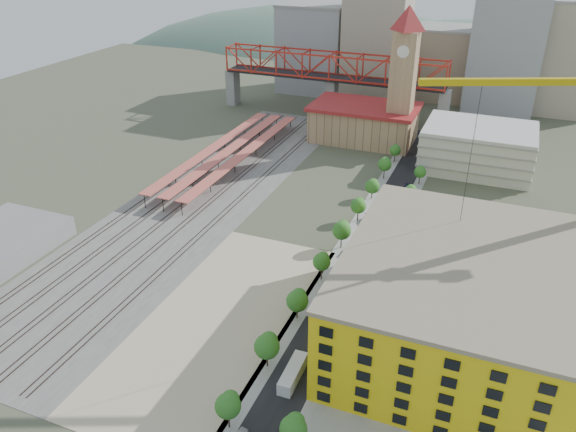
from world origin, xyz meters
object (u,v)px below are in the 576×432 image
at_px(site_trailer_b, 329,308).
at_px(site_trailer_d, 350,270).
at_px(construction_building, 466,302).
at_px(site_trailer_a, 293,373).
at_px(clock_tower, 404,66).
at_px(site_trailer_c, 342,285).

relative_size(site_trailer_b, site_trailer_d, 1.06).
bearing_deg(construction_building, site_trailer_b, -177.32).
bearing_deg(site_trailer_a, site_trailer_b, 88.73).
bearing_deg(site_trailer_d, site_trailer_b, -96.61).
bearing_deg(construction_building, clock_tower, 108.78).
bearing_deg(construction_building, site_trailer_c, 163.21).
distance_m(construction_building, site_trailer_d, 30.75).
xyz_separation_m(site_trailer_a, site_trailer_c, (0.00, 29.11, 0.06)).
height_order(construction_building, site_trailer_c, construction_building).
xyz_separation_m(construction_building, site_trailer_d, (-26.00, 14.28, -8.08)).
bearing_deg(site_trailer_c, clock_tower, 103.43).
distance_m(clock_tower, construction_building, 107.36).
height_order(site_trailer_b, site_trailer_c, site_trailer_b).
distance_m(clock_tower, site_trailer_d, 90.33).
bearing_deg(clock_tower, site_trailer_d, -84.67).
bearing_deg(site_trailer_a, site_trailer_d, 88.73).
height_order(clock_tower, site_trailer_b, clock_tower).
xyz_separation_m(clock_tower, site_trailer_b, (8.00, -101.21, -27.29)).
bearing_deg(site_trailer_b, clock_tower, 83.41).
bearing_deg(site_trailer_b, construction_building, -8.43).
distance_m(clock_tower, site_trailer_b, 105.13).
height_order(clock_tower, construction_building, clock_tower).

